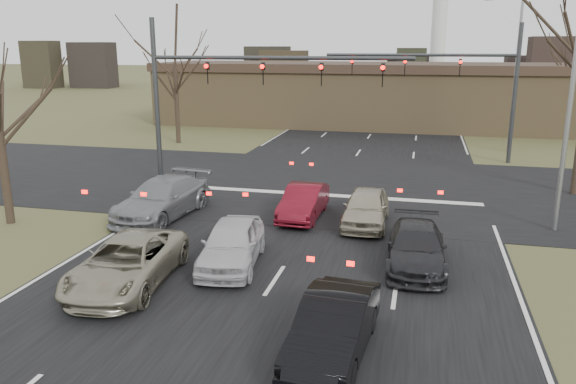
% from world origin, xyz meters
% --- Properties ---
extents(ground, '(360.00, 360.00, 0.00)m').
position_xyz_m(ground, '(0.00, 0.00, 0.00)').
color(ground, '#4B4B28').
rests_on(ground, ground).
extents(road_main, '(14.00, 300.00, 0.02)m').
position_xyz_m(road_main, '(0.00, 60.00, 0.01)').
color(road_main, black).
rests_on(road_main, ground).
extents(road_cross, '(200.00, 14.00, 0.02)m').
position_xyz_m(road_cross, '(0.00, 15.00, 0.01)').
color(road_cross, black).
rests_on(road_cross, ground).
extents(building, '(42.40, 10.40, 5.30)m').
position_xyz_m(building, '(2.00, 38.00, 2.67)').
color(building, olive).
rests_on(building, ground).
extents(mast_arm_near, '(12.12, 0.24, 8.00)m').
position_xyz_m(mast_arm_near, '(-5.23, 13.00, 5.07)').
color(mast_arm_near, '#383A3D').
rests_on(mast_arm_near, ground).
extents(mast_arm_far, '(11.12, 0.24, 8.00)m').
position_xyz_m(mast_arm_far, '(6.18, 23.00, 5.02)').
color(mast_arm_far, '#383A3D').
rests_on(mast_arm_far, ground).
extents(streetlight_right_near, '(2.34, 0.25, 10.00)m').
position_xyz_m(streetlight_right_near, '(8.82, 10.00, 5.59)').
color(streetlight_right_near, gray).
rests_on(streetlight_right_near, ground).
extents(streetlight_right_far, '(2.34, 0.25, 10.00)m').
position_xyz_m(streetlight_right_far, '(9.32, 27.00, 5.59)').
color(streetlight_right_far, gray).
rests_on(streetlight_right_far, ground).
extents(tree_left_far, '(5.70, 5.70, 9.50)m').
position_xyz_m(tree_left_far, '(-13.00, 25.00, 7.34)').
color(tree_left_far, black).
rests_on(tree_left_far, ground).
extents(car_silver_suv, '(2.71, 5.14, 1.38)m').
position_xyz_m(car_silver_suv, '(-4.05, 1.74, 0.69)').
color(car_silver_suv, gray).
rests_on(car_silver_suv, ground).
extents(car_white_sedan, '(2.27, 4.43, 1.44)m').
position_xyz_m(car_white_sedan, '(-1.62, 3.90, 0.72)').
color(car_white_sedan, silver).
rests_on(car_white_sedan, ground).
extents(car_black_hatch, '(1.74, 4.24, 1.36)m').
position_xyz_m(car_black_hatch, '(2.32, -0.60, 0.68)').
color(car_black_hatch, black).
rests_on(car_black_hatch, ground).
extents(car_charcoal_sedan, '(1.93, 4.43, 1.27)m').
position_xyz_m(car_charcoal_sedan, '(4.00, 5.16, 0.64)').
color(car_charcoal_sedan, black).
rests_on(car_charcoal_sedan, ground).
extents(car_grey_ahead, '(2.70, 5.51, 1.54)m').
position_xyz_m(car_grey_ahead, '(-6.07, 8.17, 0.77)').
color(car_grey_ahead, gray).
rests_on(car_grey_ahead, ground).
extents(car_red_ahead, '(1.44, 3.99, 1.31)m').
position_xyz_m(car_red_ahead, '(-0.50, 9.40, 0.65)').
color(car_red_ahead, maroon).
rests_on(car_red_ahead, ground).
extents(car_silver_ahead, '(1.70, 4.13, 1.40)m').
position_xyz_m(car_silver_ahead, '(2.03, 9.03, 0.70)').
color(car_silver_ahead, '#ADA48C').
rests_on(car_silver_ahead, ground).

